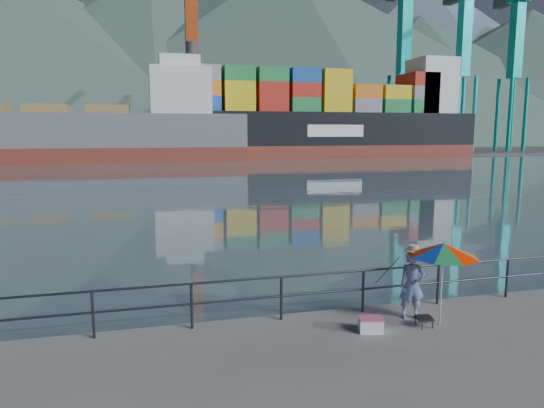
{
  "coord_description": "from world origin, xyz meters",
  "views": [
    {
      "loc": [
        -3.83,
        -8.38,
        4.19
      ],
      "look_at": [
        -0.1,
        6.0,
        2.0
      ],
      "focal_mm": 32.0,
      "sensor_mm": 36.0,
      "label": 1
    }
  ],
  "objects": [
    {
      "name": "mountains",
      "position": [
        38.82,
        207.75,
        35.55
      ],
      "size": [
        600.0,
        332.8,
        80.0
      ],
      "color": "#385147",
      "rests_on": "ground"
    },
    {
      "name": "folding_stool",
      "position": [
        1.91,
        0.53,
        0.12
      ],
      "size": [
        0.39,
        0.39,
        0.22
      ],
      "color": "black",
      "rests_on": "ground"
    },
    {
      "name": "fisherman",
      "position": [
        1.89,
        1.05,
        0.78
      ],
      "size": [
        0.64,
        0.49,
        1.56
      ],
      "primitive_type": "imported",
      "rotation": [
        0.0,
        0.0,
        -0.23
      ],
      "color": "#1B3D9C",
      "rests_on": "ground"
    },
    {
      "name": "container_stacks",
      "position": [
        35.1,
        92.83,
        3.0
      ],
      "size": [
        58.0,
        5.4,
        7.8
      ],
      "color": "yellow",
      "rests_on": "ground"
    },
    {
      "name": "port_cranes",
      "position": [
        31.0,
        84.0,
        16.0
      ],
      "size": [
        116.0,
        28.0,
        38.4
      ],
      "color": "red",
      "rests_on": "ground"
    },
    {
      "name": "guardrail",
      "position": [
        0.0,
        1.7,
        0.52
      ],
      "size": [
        22.0,
        0.06,
        1.03
      ],
      "color": "#2D3033",
      "rests_on": "ground"
    },
    {
      "name": "bulk_carrier",
      "position": [
        -13.64,
        69.59,
        4.09
      ],
      "size": [
        53.88,
        9.33,
        14.5
      ],
      "color": "maroon",
      "rests_on": "ground"
    },
    {
      "name": "far_dock",
      "position": [
        10.0,
        93.0,
        0.0
      ],
      "size": [
        200.0,
        40.0,
        0.4
      ],
      "primitive_type": "cube",
      "color": "#514F4C",
      "rests_on": "ground"
    },
    {
      "name": "container_ship",
      "position": [
        28.84,
        73.02,
        5.89
      ],
      "size": [
        53.99,
        9.0,
        18.1
      ],
      "color": "maroon",
      "rests_on": "ground"
    },
    {
      "name": "beach_umbrella",
      "position": [
        2.3,
        0.53,
        1.69
      ],
      "size": [
        1.56,
        1.56,
        1.85
      ],
      "color": "white",
      "rests_on": "ground"
    },
    {
      "name": "cooler_bag",
      "position": [
        0.66,
        0.57,
        0.14
      ],
      "size": [
        0.56,
        0.44,
        0.28
      ],
      "primitive_type": "cube",
      "rotation": [
        0.0,
        0.0,
        -0.26
      ],
      "color": "white",
      "rests_on": "ground"
    },
    {
      "name": "fishing_rod",
      "position": [
        1.67,
        1.83,
        0.0
      ],
      "size": [
        0.25,
        1.56,
        1.11
      ],
      "primitive_type": "cylinder",
      "rotation": [
        0.96,
        0.0,
        -0.15
      ],
      "color": "black",
      "rests_on": "ground"
    },
    {
      "name": "harbor_water",
      "position": [
        0.0,
        130.0,
        0.0
      ],
      "size": [
        500.0,
        280.0,
        0.0
      ],
      "primitive_type": "cube",
      "color": "#4C6068",
      "rests_on": "ground"
    }
  ]
}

